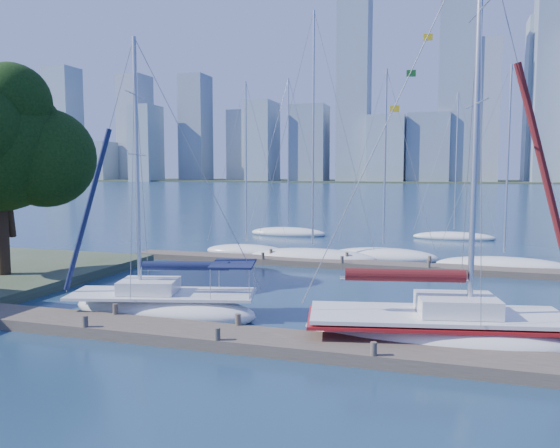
% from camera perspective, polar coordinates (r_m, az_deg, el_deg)
% --- Properties ---
extents(ground, '(700.00, 700.00, 0.00)m').
position_cam_1_polar(ground, '(18.95, -5.43, -12.34)').
color(ground, '#172C4A').
rests_on(ground, ground).
extents(near_dock, '(26.00, 2.00, 0.40)m').
position_cam_1_polar(near_dock, '(18.89, -5.44, -11.77)').
color(near_dock, '#483D34').
rests_on(near_dock, ground).
extents(far_dock, '(30.00, 1.80, 0.36)m').
position_cam_1_polar(far_dock, '(33.48, 8.44, -4.23)').
color(far_dock, '#483D34').
rests_on(far_dock, ground).
extents(far_shore, '(800.00, 100.00, 1.50)m').
position_cam_1_polar(far_shore, '(336.75, 16.09, 4.27)').
color(far_shore, '#38472D').
rests_on(far_shore, ground).
extents(sailboat_navy, '(8.36, 4.51, 11.56)m').
position_cam_1_polar(sailboat_navy, '(22.65, -12.14, -7.11)').
color(sailboat_navy, white).
rests_on(sailboat_navy, ground).
extents(sailboat_maroon, '(9.50, 4.76, 14.26)m').
position_cam_1_polar(sailboat_maroon, '(19.23, 16.13, -8.98)').
color(sailboat_maroon, white).
rests_on(sailboat_maroon, ground).
extents(bg_boat_0, '(6.09, 2.18, 12.29)m').
position_cam_1_polar(bg_boat_0, '(38.57, -3.51, -2.79)').
color(bg_boat_0, white).
rests_on(bg_boat_0, ground).
extents(bg_boat_1, '(8.75, 4.24, 16.23)m').
position_cam_1_polar(bg_boat_1, '(35.58, 3.42, -3.40)').
color(bg_boat_1, white).
rests_on(bg_boat_1, ground).
extents(bg_boat_2, '(7.48, 4.97, 12.74)m').
position_cam_1_polar(bg_boat_2, '(36.71, 10.75, -3.27)').
color(bg_boat_2, white).
rests_on(bg_boat_2, ground).
extents(bg_boat_4, '(8.10, 4.31, 12.29)m').
position_cam_1_polar(bg_boat_4, '(34.99, 22.34, -4.03)').
color(bg_boat_4, white).
rests_on(bg_boat_4, ground).
extents(bg_boat_6, '(7.35, 4.82, 14.47)m').
position_cam_1_polar(bg_boat_6, '(49.89, 0.86, -0.87)').
color(bg_boat_6, white).
rests_on(bg_boat_6, ground).
extents(bg_boat_7, '(7.13, 3.38, 12.79)m').
position_cam_1_polar(bg_boat_7, '(49.35, 17.72, -1.25)').
color(bg_boat_7, white).
rests_on(bg_boat_7, ground).
extents(skyline, '(503.92, 51.31, 123.96)m').
position_cam_1_polar(skyline, '(309.31, 20.43, 10.77)').
color(skyline, gray).
rests_on(skyline, ground).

